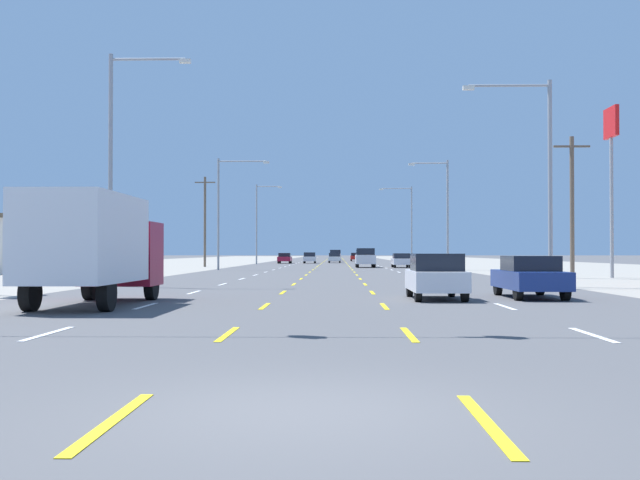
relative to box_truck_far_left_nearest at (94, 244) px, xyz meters
The scene contains 25 objects.
ground_plane 51.86m from the box_truck_far_left_nearest, 82.44° to the left, with size 572.00×572.00×0.00m, color #4C4C4F.
lot_apron_left 54.45m from the box_truck_far_left_nearest, 109.24° to the left, with size 28.00×440.00×0.01m, color gray.
lot_apron_right 60.33m from the box_truck_far_left_nearest, 58.43° to the left, with size 28.00×440.00×0.01m, color gray.
lane_markings 90.16m from the box_truck_far_left_nearest, 85.66° to the left, with size 10.64×227.60×0.01m.
signal_span_wire 10.21m from the box_truck_far_left_nearest, 40.81° to the right, with size 26.70×0.53×9.31m.
box_truck_far_left_nearest is the anchor object (origin of this frame).
hatchback_inner_right_near 11.07m from the box_truck_far_left_nearest, 17.41° to the left, with size 1.72×3.90×1.54m.
sedan_far_right_mid 14.56m from the box_truck_far_left_nearest, 16.92° to the left, with size 1.80×4.50×1.46m.
sedan_far_right_midfar 56.81m from the box_truck_far_left_nearest, 75.97° to the left, with size 1.80×4.50×1.46m.
suv_inner_right_far 56.73m from the box_truck_far_left_nearest, 79.71° to the left, with size 1.98×4.90×1.98m.
sedan_far_left_farther 83.38m from the box_truck_far_left_nearest, 90.06° to the left, with size 1.80×4.50×1.46m.
hatchback_inner_left_farthest 84.78m from the box_truck_far_left_nearest, 87.73° to the left, with size 1.72×3.90×1.54m.
sedan_center_turn_distant_a 89.31m from the box_truck_far_left_nearest, 85.60° to the left, with size 1.80×4.50×1.46m.
sedan_inner_right_distant_b 109.53m from the box_truck_far_left_nearest, 84.51° to the left, with size 1.80×4.50×1.46m.
suv_center_turn_distant_c 111.32m from the box_truck_far_left_nearest, 86.42° to the left, with size 1.98×4.90×1.98m.
storefront_left_row_1 40.99m from the box_truck_far_left_nearest, 117.83° to the left, with size 9.74×12.16×4.33m.
pole_sign_right_row_1 35.13m from the box_truck_far_left_nearest, 45.70° to the left, with size 0.24×2.07×10.55m.
streetlight_left_row_0 13.65m from the box_truck_far_left_nearest, 103.37° to the left, with size 3.83×0.26×10.81m.
streetlight_right_row_0 21.12m from the box_truck_far_left_nearest, 37.27° to the left, with size 4.08×0.26×9.50m.
streetlight_left_row_1 44.85m from the box_truck_far_left_nearest, 93.65° to the left, with size 4.63×0.26×9.91m.
streetlight_right_row_1 47.74m from the box_truck_far_left_nearest, 69.53° to the left, with size 3.53×0.26×9.70m.
streetlight_left_row_2 76.75m from the box_truck_far_left_nearest, 92.27° to the left, with size 3.42×0.26×10.45m.
streetlight_right_row_2 78.45m from the box_truck_far_left_nearest, 77.81° to the left, with size 4.30×0.26×10.15m.
utility_pole_right_row_0 32.17m from the box_truck_far_left_nearest, 48.03° to the left, with size 2.20×0.26×8.60m.
utility_pole_left_row_1 58.95m from the box_truck_far_left_nearest, 96.78° to the left, with size 2.20×0.26×9.67m.
Camera 1 is at (0.36, -7.58, 1.59)m, focal length 42.45 mm.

